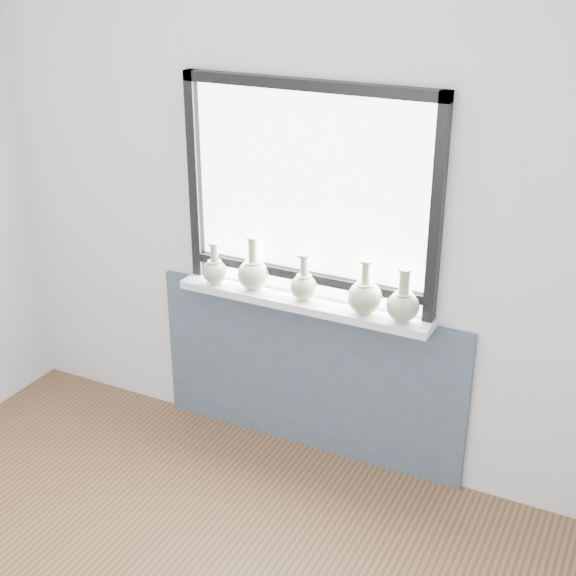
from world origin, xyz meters
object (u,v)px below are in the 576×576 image
at_px(windowsill, 303,302).
at_px(vase_b, 253,272).
at_px(vase_a, 215,270).
at_px(vase_c, 304,285).
at_px(vase_e, 403,304).
at_px(vase_d, 365,296).

bearing_deg(windowsill, vase_b, 179.35).
distance_m(vase_a, vase_c, 0.49).
height_order(vase_a, vase_e, vase_e).
bearing_deg(vase_b, vase_c, -1.06).
height_order(windowsill, vase_c, vase_c).
bearing_deg(vase_e, vase_a, -179.30).
bearing_deg(vase_c, vase_d, -1.41).
bearing_deg(vase_d, windowsill, 178.25).
xyz_separation_m(windowsill, vase_b, (-0.28, 0.00, 0.11)).
bearing_deg(vase_d, vase_b, 178.76).
bearing_deg(vase_a, windowsill, 2.88).
height_order(vase_c, vase_e, vase_e).
bearing_deg(vase_d, vase_e, -0.62).
bearing_deg(vase_c, vase_b, 178.94).
bearing_deg(vase_e, vase_d, 179.38).
bearing_deg(vase_c, vase_e, -1.12).
bearing_deg(windowsill, vase_e, -1.34).
distance_m(vase_b, vase_d, 0.60).
height_order(vase_a, vase_b, vase_b).
bearing_deg(vase_b, vase_e, -1.10).
height_order(vase_a, vase_d, vase_d).
relative_size(vase_a, vase_c, 0.93).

